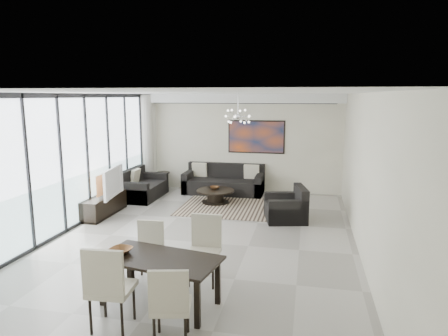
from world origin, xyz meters
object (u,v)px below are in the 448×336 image
(sofa_main, at_px, (224,183))
(dining_table, at_px, (159,264))
(coffee_table, at_px, (215,195))
(tv_console, at_px, (104,205))
(television, at_px, (108,182))

(sofa_main, xyz_separation_m, dining_table, (0.49, -6.47, 0.31))
(dining_table, bearing_deg, coffee_table, 95.10)
(sofa_main, relative_size, tv_console, 1.52)
(television, xyz_separation_m, dining_table, (2.70, -3.67, -0.23))
(sofa_main, height_order, dining_table, sofa_main)
(sofa_main, bearing_deg, tv_console, -130.50)
(coffee_table, xyz_separation_m, tv_console, (-2.38, -1.64, 0.04))
(tv_console, bearing_deg, dining_table, -52.30)
(coffee_table, relative_size, television, 0.85)
(sofa_main, xyz_separation_m, tv_console, (-2.37, -2.77, -0.05))
(coffee_table, bearing_deg, sofa_main, 90.55)
(tv_console, height_order, television, television)
(dining_table, bearing_deg, sofa_main, 94.31)
(dining_table, bearing_deg, tv_console, 127.70)
(coffee_table, distance_m, television, 2.84)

